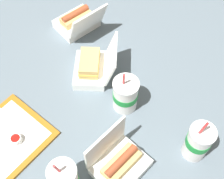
# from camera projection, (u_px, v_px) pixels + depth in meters

# --- Properties ---
(ground_plane) EXTENTS (3.20, 3.20, 0.00)m
(ground_plane) POSITION_uv_depth(u_px,v_px,m) (101.00, 103.00, 1.21)
(ground_plane) COLOR slate
(ketchup_cup) EXTENTS (0.04, 0.04, 0.02)m
(ketchup_cup) POSITION_uv_depth(u_px,v_px,m) (16.00, 139.00, 1.09)
(ketchup_cup) COLOR white
(ketchup_cup) RESTS_ON food_tray
(plastic_fork) EXTENTS (0.11, 0.05, 0.00)m
(plastic_fork) POSITION_uv_depth(u_px,v_px,m) (16.00, 155.00, 1.07)
(plastic_fork) COLOR white
(plastic_fork) RESTS_ON food_tray
(clamshell_hotdog_front) EXTENTS (0.23, 0.24, 0.17)m
(clamshell_hotdog_front) POSITION_uv_depth(u_px,v_px,m) (78.00, 21.00, 1.39)
(clamshell_hotdog_front) COLOR white
(clamshell_hotdog_front) RESTS_ON ground_plane
(clamshell_sandwich_left) EXTENTS (0.24, 0.23, 0.16)m
(clamshell_sandwich_left) POSITION_uv_depth(u_px,v_px,m) (92.00, 67.00, 1.25)
(clamshell_sandwich_left) COLOR white
(clamshell_sandwich_left) RESTS_ON ground_plane
(clamshell_hotdog_right) EXTENTS (0.20, 0.18, 0.18)m
(clamshell_hotdog_right) POSITION_uv_depth(u_px,v_px,m) (119.00, 163.00, 1.03)
(clamshell_hotdog_right) COLOR white
(clamshell_hotdog_right) RESTS_ON ground_plane
(soda_cup_center) EXTENTS (0.10, 0.10, 0.21)m
(soda_cup_center) POSITION_uv_depth(u_px,v_px,m) (125.00, 95.00, 1.14)
(soda_cup_center) COLOR white
(soda_cup_center) RESTS_ON ground_plane
(soda_cup_right) EXTENTS (0.09, 0.09, 0.22)m
(soda_cup_right) POSITION_uv_depth(u_px,v_px,m) (198.00, 142.00, 1.03)
(soda_cup_right) COLOR white
(soda_cup_right) RESTS_ON ground_plane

